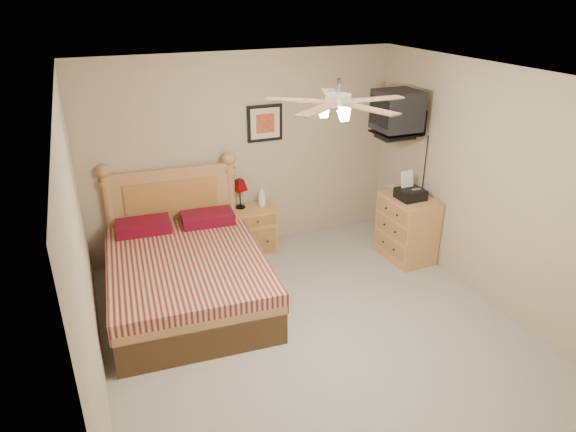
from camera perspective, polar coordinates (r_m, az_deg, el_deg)
name	(u,v)px	position (r m, az deg, el deg)	size (l,w,h in m)	color
floor	(319,338)	(5.22, 3.48, -13.34)	(4.50, 4.50, 0.00)	gray
ceiling	(327,80)	(4.20, 4.36, 14.87)	(4.00, 4.50, 0.04)	white
wall_back	(245,154)	(6.53, -4.84, 6.92)	(4.00, 0.04, 2.50)	tan
wall_front	(512,392)	(3.04, 23.64, -17.45)	(4.00, 0.04, 2.50)	tan
wall_left	(84,265)	(4.18, -21.75, -5.13)	(0.04, 4.50, 2.50)	tan
wall_right	(498,192)	(5.68, 22.34, 2.49)	(0.04, 4.50, 2.50)	tan
bed	(185,247)	(5.50, -11.38, -3.44)	(1.58, 2.08, 1.34)	#B1824A
nightstand	(253,229)	(6.66, -3.87, -1.49)	(0.55, 0.41, 0.60)	#B57D3B
table_lamp	(240,194)	(6.49, -5.36, 2.49)	(0.21, 0.21, 0.38)	#5E0305
lotion_bottle	(262,196)	(6.54, -2.92, 2.21)	(0.10, 0.10, 0.27)	white
framed_picture	(265,123)	(6.49, -2.59, 10.27)	(0.46, 0.04, 0.46)	black
dresser	(407,228)	(6.60, 13.08, -1.28)	(0.48, 0.70, 0.82)	#BF793F
fax_machine	(411,186)	(6.33, 13.54, 3.24)	(0.31, 0.32, 0.32)	black
magazine_lower	(395,190)	(6.60, 11.80, 2.87)	(0.21, 0.29, 0.03)	#B6AE94
magazine_upper	(398,188)	(6.60, 12.14, 3.06)	(0.19, 0.25, 0.02)	gray
wall_tv	(408,113)	(6.35, 13.15, 11.12)	(0.56, 0.46, 0.58)	black
ceiling_fan	(338,102)	(4.05, 5.58, 12.47)	(1.14, 1.14, 0.28)	silver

